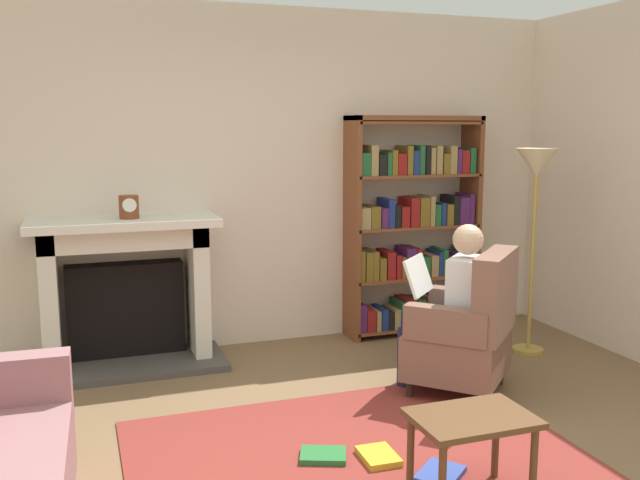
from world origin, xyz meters
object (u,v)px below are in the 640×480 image
at_px(bookshelf, 414,229).
at_px(armchair_reading, 467,331).
at_px(side_table, 472,429).
at_px(mantel_clock, 129,207).
at_px(floor_lamp, 536,181).
at_px(seated_reader, 451,301).
at_px(fireplace, 126,287).

relative_size(bookshelf, armchair_reading, 1.91).
bearing_deg(armchair_reading, side_table, 15.29).
xyz_separation_m(mantel_clock, bookshelf, (2.34, 0.14, -0.30)).
xyz_separation_m(side_table, floor_lamp, (1.63, 1.81, 0.99)).
xyz_separation_m(seated_reader, floor_lamp, (1.00, 0.51, 0.73)).
height_order(fireplace, bookshelf, bookshelf).
relative_size(fireplace, floor_lamp, 0.86).
height_order(mantel_clock, side_table, mantel_clock).
relative_size(mantel_clock, floor_lamp, 0.10).
relative_size(mantel_clock, seated_reader, 0.15).
relative_size(fireplace, armchair_reading, 1.42).
distance_m(mantel_clock, floor_lamp, 3.04).
bearing_deg(floor_lamp, armchair_reading, -147.36).
distance_m(fireplace, seated_reader, 2.37).
height_order(seated_reader, floor_lamp, floor_lamp).
distance_m(bookshelf, seated_reader, 1.39).
height_order(fireplace, seated_reader, seated_reader).
distance_m(mantel_clock, seated_reader, 2.36).
bearing_deg(fireplace, seated_reader, -32.31).
bearing_deg(seated_reader, side_table, 19.79).
relative_size(armchair_reading, side_table, 1.73).
xyz_separation_m(bookshelf, floor_lamp, (0.62, -0.80, 0.45)).
bearing_deg(bookshelf, seated_reader, -106.19).
bearing_deg(floor_lamp, bookshelf, 128.04).
bearing_deg(fireplace, floor_lamp, -14.23).
height_order(armchair_reading, floor_lamp, floor_lamp).
relative_size(mantel_clock, armchair_reading, 0.17).
bearing_deg(fireplace, side_table, -61.84).
bearing_deg(armchair_reading, fireplace, -77.38).
bearing_deg(floor_lamp, seated_reader, -153.24).
distance_m(fireplace, armchair_reading, 2.49).
bearing_deg(side_table, floor_lamp, 47.94).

